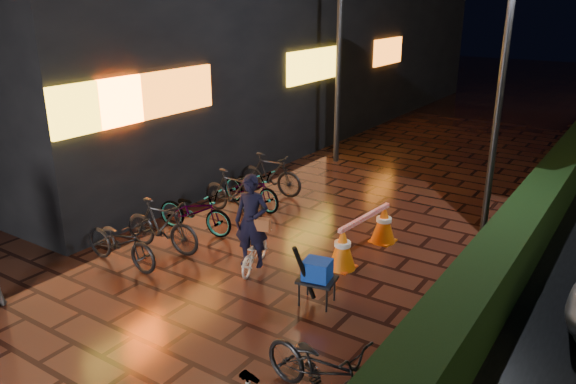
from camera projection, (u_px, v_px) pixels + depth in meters
The scene contains 8 objects.
ground at pixel (191, 330), 7.92m from camera, with size 80.00×80.00×0.00m, color #381911.
hedge at pixel (553, 187), 12.30m from camera, with size 0.70×20.00×1.00m, color black.
lamp_post_hedge at pixel (499, 98), 10.28m from camera, with size 0.47×0.14×4.89m.
lamp_post_sf at pixel (339, 48), 14.99m from camera, with size 0.55×0.20×5.71m.
cyclist at pixel (253, 235), 9.48m from camera, with size 0.76×1.26×1.71m.
traffic_barrier at pixel (364, 235), 10.14m from camera, with size 0.60×1.89×0.76m.
cart_assembly at pixel (316, 272), 8.44m from camera, with size 0.63×0.66×1.04m.
parked_bikes_storefront at pixel (209, 204), 11.40m from camera, with size 1.87×5.08×0.98m.
Camera 1 is at (4.94, -4.92, 4.47)m, focal length 35.00 mm.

